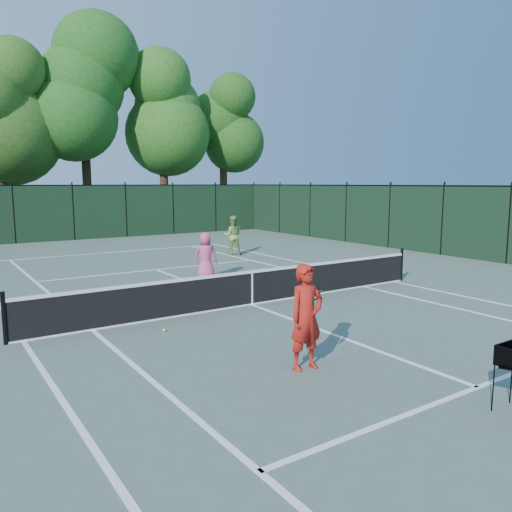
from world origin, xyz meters
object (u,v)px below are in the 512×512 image
player_pink (206,256)px  player_green (233,235)px  coach (306,317)px  loose_ball_midcourt (164,330)px

player_pink → player_green: player_green is taller
coach → loose_ball_midcourt: (-1.15, 3.34, -0.87)m
player_pink → loose_ball_midcourt: size_ratio=23.04×
player_green → loose_ball_midcourt: size_ratio=25.41×
coach → player_pink: coach is taller
coach → player_green: size_ratio=1.05×
player_green → coach: bearing=89.6°
loose_ball_midcourt → player_green: bearing=51.6°
loose_ball_midcourt → player_pink: bearing=53.0°
player_pink → coach: bearing=97.0°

